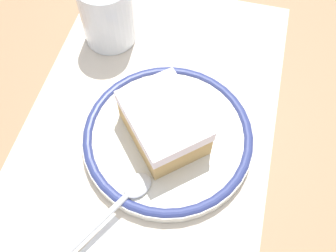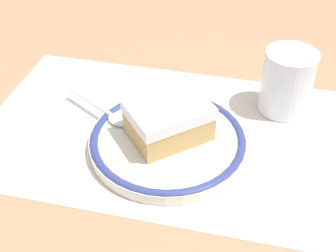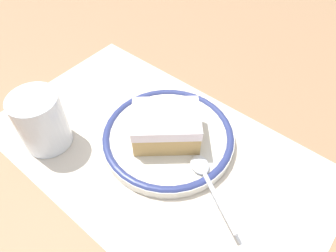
% 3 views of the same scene
% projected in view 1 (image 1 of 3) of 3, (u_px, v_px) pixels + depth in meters
% --- Properties ---
extents(ground_plane, '(2.40, 2.40, 0.00)m').
position_uv_depth(ground_plane, '(146.00, 136.00, 0.48)').
color(ground_plane, '#9E7551').
extents(placemat, '(0.53, 0.31, 0.00)m').
position_uv_depth(placemat, '(146.00, 136.00, 0.48)').
color(placemat, beige).
rests_on(placemat, ground_plane).
extents(plate, '(0.21, 0.21, 0.02)m').
position_uv_depth(plate, '(168.00, 136.00, 0.47)').
color(plate, silver).
rests_on(plate, placemat).
extents(cake_slice, '(0.13, 0.12, 0.05)m').
position_uv_depth(cake_slice, '(164.00, 120.00, 0.44)').
color(cake_slice, tan).
rests_on(cake_slice, plate).
extents(spoon, '(0.12, 0.08, 0.01)m').
position_uv_depth(spoon, '(122.00, 200.00, 0.42)').
color(spoon, silver).
rests_on(spoon, plate).
extents(cup, '(0.07, 0.07, 0.09)m').
position_uv_depth(cup, '(108.00, 16.00, 0.53)').
color(cup, silver).
rests_on(cup, placemat).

